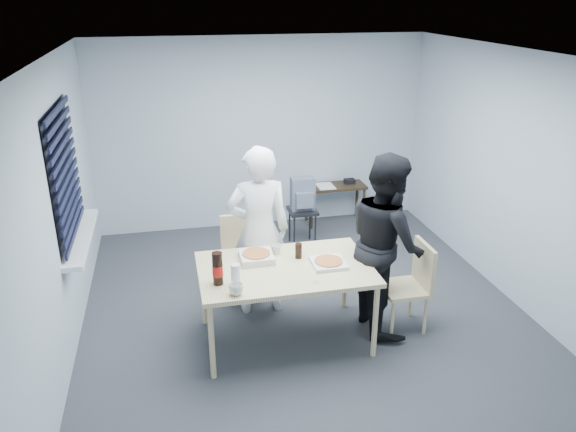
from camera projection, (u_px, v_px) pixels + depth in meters
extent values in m
plane|color=#2C2D32|center=(305.00, 311.00, 5.88)|extent=(5.00, 5.00, 0.00)
plane|color=white|center=(308.00, 55.00, 4.91)|extent=(5.00, 5.00, 0.00)
plane|color=#A6AFB9|center=(261.00, 134.00, 7.66)|extent=(4.50, 0.00, 4.50)
plane|color=#A6AFB9|center=(416.00, 343.00, 3.13)|extent=(4.50, 0.00, 4.50)
plane|color=#A6AFB9|center=(59.00, 213.00, 4.94)|extent=(0.00, 5.00, 5.00)
plane|color=#A6AFB9|center=(515.00, 179.00, 5.84)|extent=(0.00, 5.00, 5.00)
plane|color=black|center=(63.00, 173.00, 5.21)|extent=(0.00, 1.30, 1.30)
cube|color=black|center=(67.00, 173.00, 5.22)|extent=(0.04, 1.30, 1.25)
cube|color=silver|center=(81.00, 237.00, 5.48)|extent=(0.18, 1.42, 0.05)
cube|color=beige|center=(285.00, 269.00, 5.15)|extent=(1.59, 1.00, 0.04)
cylinder|color=beige|center=(212.00, 342.00, 4.74)|extent=(0.05, 0.05, 0.73)
cylinder|color=beige|center=(203.00, 291.00, 5.54)|extent=(0.05, 0.05, 0.73)
cylinder|color=beige|center=(375.00, 321.00, 5.04)|extent=(0.05, 0.05, 0.73)
cylinder|color=beige|center=(345.00, 276.00, 5.84)|extent=(0.05, 0.05, 0.73)
cube|color=beige|center=(243.00, 261.00, 6.02)|extent=(0.42, 0.42, 0.04)
cube|color=beige|center=(240.00, 233.00, 6.10)|extent=(0.42, 0.04, 0.44)
cylinder|color=beige|center=(230.00, 288.00, 5.92)|extent=(0.03, 0.03, 0.41)
cylinder|color=beige|center=(226.00, 274.00, 6.23)|extent=(0.03, 0.03, 0.41)
cylinder|color=beige|center=(261.00, 285.00, 5.99)|extent=(0.03, 0.03, 0.41)
cylinder|color=beige|center=(256.00, 271.00, 6.29)|extent=(0.03, 0.03, 0.41)
cube|color=beige|center=(404.00, 289.00, 5.46)|extent=(0.42, 0.42, 0.04)
cube|color=beige|center=(424.00, 265.00, 5.41)|extent=(0.04, 0.42, 0.44)
cylinder|color=beige|center=(392.00, 320.00, 5.35)|extent=(0.03, 0.03, 0.41)
cylinder|color=beige|center=(379.00, 302.00, 5.66)|extent=(0.03, 0.03, 0.41)
cylinder|color=beige|center=(425.00, 316.00, 5.42)|extent=(0.03, 0.03, 0.41)
cylinder|color=beige|center=(411.00, 298.00, 5.73)|extent=(0.03, 0.03, 0.41)
imported|color=silver|center=(259.00, 232.00, 5.61)|extent=(0.65, 0.42, 1.77)
imported|color=black|center=(386.00, 243.00, 5.35)|extent=(0.47, 0.86, 1.77)
cube|color=#312314|center=(335.00, 186.00, 7.94)|extent=(0.85, 0.38, 0.04)
cylinder|color=#312314|center=(312.00, 211.00, 7.84)|extent=(0.04, 0.04, 0.53)
cylinder|color=#312314|center=(306.00, 203.00, 8.11)|extent=(0.04, 0.04, 0.53)
cylinder|color=#312314|center=(364.00, 206.00, 7.99)|extent=(0.04, 0.04, 0.53)
cylinder|color=#312314|center=(357.00, 199.00, 8.26)|extent=(0.04, 0.04, 0.53)
cube|color=black|center=(302.00, 211.00, 7.25)|extent=(0.36, 0.36, 0.04)
cylinder|color=black|center=(294.00, 233.00, 7.19)|extent=(0.04, 0.04, 0.46)
cylinder|color=black|center=(290.00, 225.00, 7.44)|extent=(0.04, 0.04, 0.46)
cylinder|color=black|center=(315.00, 232.00, 7.25)|extent=(0.04, 0.04, 0.46)
cylinder|color=black|center=(310.00, 223.00, 7.50)|extent=(0.04, 0.04, 0.46)
cube|color=slate|center=(303.00, 194.00, 7.17)|extent=(0.30, 0.16, 0.43)
cube|color=slate|center=(305.00, 200.00, 7.08)|extent=(0.22, 0.06, 0.20)
cube|color=silver|center=(256.00, 259.00, 5.26)|extent=(0.31, 0.31, 0.03)
cube|color=silver|center=(256.00, 255.00, 5.25)|extent=(0.31, 0.31, 0.03)
cylinder|color=#CC7F38|center=(256.00, 253.00, 5.24)|extent=(0.26, 0.26, 0.01)
cube|color=silver|center=(328.00, 263.00, 5.18)|extent=(0.31, 0.31, 0.03)
cylinder|color=#CC7F38|center=(329.00, 261.00, 5.17)|extent=(0.26, 0.26, 0.01)
imported|color=silver|center=(236.00, 289.00, 4.66)|extent=(0.17, 0.17, 0.10)
imported|color=silver|center=(276.00, 249.00, 5.39)|extent=(0.10, 0.10, 0.09)
cylinder|color=black|center=(298.00, 251.00, 5.29)|extent=(0.08, 0.08, 0.15)
cylinder|color=black|center=(218.00, 268.00, 4.79)|extent=(0.09, 0.09, 0.30)
cylinder|color=red|center=(218.00, 271.00, 4.80)|extent=(0.09, 0.09, 0.10)
cylinder|color=silver|center=(235.00, 274.00, 4.81)|extent=(0.10, 0.10, 0.19)
torus|color=red|center=(316.00, 282.00, 4.87)|extent=(0.07, 0.07, 0.00)
cube|color=white|center=(325.00, 186.00, 7.89)|extent=(0.34, 0.39, 0.01)
cube|color=black|center=(349.00, 181.00, 8.00)|extent=(0.17, 0.15, 0.06)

